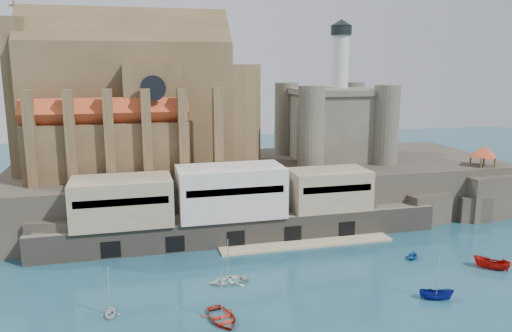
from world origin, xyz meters
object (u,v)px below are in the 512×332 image
at_px(boat_2, 436,299).
at_px(church, 140,106).
at_px(pavilion, 483,153).
at_px(boat_0, 222,320).
at_px(castle_keep, 334,120).

bearing_deg(boat_2, church, 57.61).
relative_size(pavilion, boat_2, 1.45).
bearing_deg(boat_0, pavilion, 15.82).
xyz_separation_m(boat_0, boat_2, (28.09, -1.47, 0.00)).
bearing_deg(boat_2, castle_keep, 14.74).
bearing_deg(pavilion, boat_0, -153.19).
bearing_deg(pavilion, castle_keep, 149.82).
relative_size(boat_0, boat_2, 1.40).
bearing_deg(boat_0, church, 88.36).
relative_size(church, boat_0, 7.59).
bearing_deg(boat_2, pavilion, -24.02).
bearing_deg(castle_keep, church, 178.89).
xyz_separation_m(church, boat_2, (35.58, -46.96, -22.13)).
height_order(church, pavilion, church).
bearing_deg(castle_keep, boat_0, -126.20).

